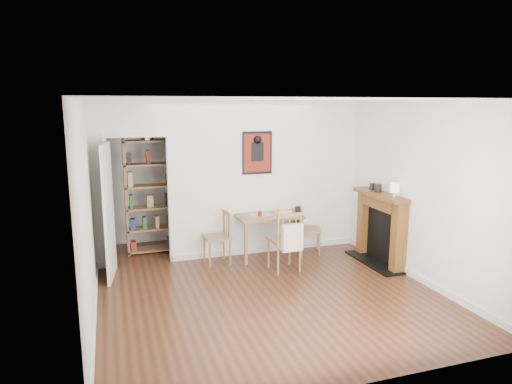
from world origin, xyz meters
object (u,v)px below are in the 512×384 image
object	(u,v)px
chair_front	(285,240)
red_glass	(260,214)
mantel_lamp	(395,188)
chair_right	(309,229)
ceramic_jar_a	(378,188)
bookshelf	(150,197)
fireplace	(381,226)
ceramic_jar_b	(372,186)
dining_table	(268,220)
orange_fruit	(278,211)
notebook	(284,212)
chair_left	(217,238)

from	to	relation	value
chair_front	red_glass	bearing A→B (deg)	106.71
red_glass	mantel_lamp	xyz separation A→B (m)	(1.76, -1.16, 0.52)
chair_right	chair_front	bearing A→B (deg)	-136.74
ceramic_jar_a	red_glass	bearing A→B (deg)	158.78
chair_right	red_glass	bearing A→B (deg)	-177.29
chair_front	bookshelf	distance (m)	2.52
fireplace	ceramic_jar_b	distance (m)	0.67
red_glass	fireplace	bearing A→B (deg)	-23.54
chair_right	red_glass	world-z (taller)	red_glass
chair_front	ceramic_jar_a	bearing A→B (deg)	-2.02
chair_front	fireplace	xyz separation A→B (m)	(1.62, -0.15, 0.13)
dining_table	chair_right	size ratio (longest dim) A/B	1.32
red_glass	ceramic_jar_b	size ratio (longest dim) A/B	0.82
ceramic_jar_a	mantel_lamp	bearing A→B (deg)	-92.05
orange_fruit	chair_right	bearing A→B (deg)	-9.05
red_glass	ceramic_jar_a	xyz separation A→B (m)	(1.78, -0.69, 0.45)
chair_front	red_glass	size ratio (longest dim) A/B	10.72
notebook	mantel_lamp	world-z (taller)	mantel_lamp
chair_left	mantel_lamp	world-z (taller)	mantel_lamp
red_glass	mantel_lamp	bearing A→B (deg)	-33.30
chair_left	chair_front	bearing A→B (deg)	-33.76
ceramic_jar_a	bookshelf	bearing A→B (deg)	154.45
ceramic_jar_b	orange_fruit	bearing A→B (deg)	156.94
dining_table	bookshelf	xyz separation A→B (m)	(-1.85, 0.90, 0.34)
chair_right	chair_front	world-z (taller)	chair_front
fireplace	bookshelf	bearing A→B (deg)	153.35
red_glass	orange_fruit	world-z (taller)	red_glass
red_glass	orange_fruit	bearing A→B (deg)	19.19
dining_table	bookshelf	world-z (taller)	bookshelf
red_glass	dining_table	bearing A→B (deg)	20.36
bookshelf	chair_front	bearing A→B (deg)	-40.47
dining_table	chair_right	distance (m)	0.78
dining_table	notebook	xyz separation A→B (m)	(0.31, 0.06, 0.10)
chair_right	notebook	world-z (taller)	chair_right
chair_left	notebook	world-z (taller)	chair_left
chair_left	mantel_lamp	xyz separation A→B (m)	(2.50, -1.14, 0.87)
chair_right	mantel_lamp	bearing A→B (deg)	-54.67
chair_left	ceramic_jar_a	world-z (taller)	ceramic_jar_a
chair_front	fireplace	bearing A→B (deg)	-5.39
mantel_lamp	chair_left	bearing A→B (deg)	155.42
chair_right	mantel_lamp	xyz separation A→B (m)	(0.85, -1.20, 0.88)
fireplace	notebook	xyz separation A→B (m)	(-1.33, 0.91, 0.12)
dining_table	red_glass	world-z (taller)	red_glass
chair_left	orange_fruit	distance (m)	1.17
bookshelf	red_glass	size ratio (longest dim) A/B	22.31
mantel_lamp	ceramic_jar_a	distance (m)	0.47
orange_fruit	mantel_lamp	bearing A→B (deg)	-42.76
fireplace	ceramic_jar_b	xyz separation A→B (m)	(-0.01, 0.31, 0.60)
bookshelf	mantel_lamp	xyz separation A→B (m)	(3.45, -2.12, 0.32)
chair_left	orange_fruit	xyz separation A→B (m)	(1.11, 0.14, 0.33)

